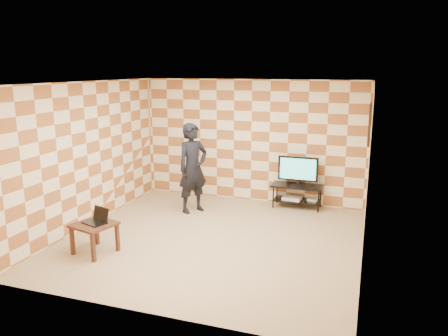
% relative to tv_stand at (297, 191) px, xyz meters
% --- Properties ---
extents(floor, '(5.00, 5.00, 0.00)m').
position_rel_tv_stand_xyz_m(floor, '(-1.10, -2.25, -0.37)').
color(floor, tan).
rests_on(floor, ground).
extents(wall_back, '(5.00, 0.02, 2.70)m').
position_rel_tv_stand_xyz_m(wall_back, '(-1.10, 0.25, 0.98)').
color(wall_back, beige).
rests_on(wall_back, ground).
extents(wall_front, '(5.00, 0.02, 2.70)m').
position_rel_tv_stand_xyz_m(wall_front, '(-1.10, -4.75, 0.98)').
color(wall_front, beige).
rests_on(wall_front, ground).
extents(wall_left, '(0.02, 5.00, 2.70)m').
position_rel_tv_stand_xyz_m(wall_left, '(-3.60, -2.25, 0.98)').
color(wall_left, beige).
rests_on(wall_left, ground).
extents(wall_right, '(0.02, 5.00, 2.70)m').
position_rel_tv_stand_xyz_m(wall_right, '(1.40, -2.25, 0.98)').
color(wall_right, beige).
rests_on(wall_right, ground).
extents(ceiling, '(5.00, 5.00, 0.02)m').
position_rel_tv_stand_xyz_m(ceiling, '(-1.10, -2.25, 2.33)').
color(ceiling, white).
rests_on(ceiling, wall_back).
extents(wall_art, '(0.04, 0.72, 0.72)m').
position_rel_tv_stand_xyz_m(wall_art, '(1.37, -0.70, 1.58)').
color(wall_art, black).
rests_on(wall_art, wall_right).
extents(tv_stand, '(1.08, 0.49, 0.50)m').
position_rel_tv_stand_xyz_m(tv_stand, '(0.00, 0.00, 0.00)').
color(tv_stand, black).
rests_on(tv_stand, floor).
extents(tv, '(0.85, 0.16, 0.61)m').
position_rel_tv_stand_xyz_m(tv, '(0.00, -0.00, 0.47)').
color(tv, black).
rests_on(tv, tv_stand).
extents(dvd_player, '(0.41, 0.31, 0.06)m').
position_rel_tv_stand_xyz_m(dvd_player, '(-0.10, -0.03, -0.16)').
color(dvd_player, silver).
rests_on(dvd_player, tv_stand).
extents(game_console, '(0.23, 0.19, 0.05)m').
position_rel_tv_stand_xyz_m(game_console, '(0.33, 0.02, -0.17)').
color(game_console, silver).
rests_on(game_console, tv_stand).
extents(side_table, '(0.73, 0.73, 0.50)m').
position_rel_tv_stand_xyz_m(side_table, '(-2.71, -3.40, 0.04)').
color(side_table, '#392016').
rests_on(side_table, floor).
extents(laptop, '(0.43, 0.39, 0.24)m').
position_rel_tv_stand_xyz_m(laptop, '(-2.69, -3.35, 0.19)').
color(laptop, black).
rests_on(laptop, side_table).
extents(person, '(0.75, 0.81, 1.85)m').
position_rel_tv_stand_xyz_m(person, '(-2.01, -0.94, 0.56)').
color(person, black).
rests_on(person, floor).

